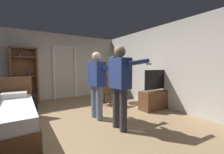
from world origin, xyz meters
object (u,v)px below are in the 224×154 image
object	(u,v)px
side_table	(121,89)
suitcase_dark	(27,104)
wooden_chair	(105,89)
person_blue_shirt	(120,81)
bookshelf	(25,74)
bottle_on_table	(126,80)
tv_flatscreen	(156,97)
person_striped_shirt	(97,80)
suitcase_small	(25,103)
laptop	(121,82)

from	to	relation	value
side_table	suitcase_dark	bearing A→B (deg)	169.24
side_table	wooden_chair	size ratio (longest dim) A/B	0.71
side_table	person_blue_shirt	distance (m)	2.26
bookshelf	suitcase_dark	size ratio (longest dim) A/B	3.83
bottle_on_table	suitcase_dark	xyz separation A→B (m)	(-3.05, 0.63, -0.56)
tv_flatscreen	person_striped_shirt	size ratio (longest dim) A/B	0.73
side_table	suitcase_small	world-z (taller)	side_table
bottle_on_table	person_striped_shirt	xyz separation A→B (m)	(-1.59, -0.89, 0.16)
bookshelf	side_table	bearing A→B (deg)	-29.70
suitcase_small	suitcase_dark	bearing A→B (deg)	-75.62
tv_flatscreen	suitcase_small	size ratio (longest dim) A/B	1.94
laptop	person_striped_shirt	distance (m)	1.70
side_table	laptop	xyz separation A→B (m)	(-0.04, -0.04, 0.28)
bookshelf	laptop	world-z (taller)	bookshelf
tv_flatscreen	person_striped_shirt	bearing A→B (deg)	172.90
tv_flatscreen	laptop	bearing A→B (deg)	112.72
tv_flatscreen	suitcase_dark	size ratio (longest dim) A/B	2.36
person_striped_shirt	bookshelf	bearing A→B (deg)	118.99
laptop	person_blue_shirt	world-z (taller)	person_blue_shirt
laptop	person_blue_shirt	bearing A→B (deg)	-126.60
tv_flatscreen	suitcase_dark	bearing A→B (deg)	152.34
person_blue_shirt	suitcase_small	bearing A→B (deg)	120.15
bottle_on_table	person_blue_shirt	xyz separation A→B (m)	(-1.46, -1.68, 0.20)
bookshelf	suitcase_dark	distance (m)	1.36
suitcase_dark	suitcase_small	size ratio (longest dim) A/B	0.82
wooden_chair	person_striped_shirt	bearing A→B (deg)	-128.03
bookshelf	side_table	size ratio (longest dim) A/B	2.75
side_table	wooden_chair	xyz separation A→B (m)	(-0.67, 0.03, 0.07)
tv_flatscreen	bookshelf	bearing A→B (deg)	139.49
person_striped_shirt	wooden_chair	bearing A→B (deg)	51.97
bookshelf	tv_flatscreen	distance (m)	4.45
bottle_on_table	suitcase_small	xyz separation A→B (m)	(-3.08, 1.11, -0.64)
person_striped_shirt	tv_flatscreen	bearing A→B (deg)	-7.10
bookshelf	laptop	bearing A→B (deg)	-30.68
wooden_chair	person_blue_shirt	world-z (taller)	person_blue_shirt
wooden_chair	person_blue_shirt	xyz separation A→B (m)	(-0.65, -1.79, 0.45)
wooden_chair	person_striped_shirt	xyz separation A→B (m)	(-0.78, -1.00, 0.41)
bookshelf	wooden_chair	world-z (taller)	bookshelf
bottle_on_table	person_striped_shirt	distance (m)	1.83
bookshelf	tv_flatscreen	bearing A→B (deg)	-40.51
bottle_on_table	wooden_chair	world-z (taller)	wooden_chair
bookshelf	side_table	xyz separation A→B (m)	(2.90, -1.66, -0.57)
wooden_chair	suitcase_dark	bearing A→B (deg)	166.84
bottle_on_table	suitcase_dark	world-z (taller)	bottle_on_table
bottle_on_table	tv_flatscreen	bearing A→B (deg)	-74.85
suitcase_dark	suitcase_small	world-z (taller)	suitcase_dark
laptop	suitcase_dark	world-z (taller)	laptop
bookshelf	suitcase_small	size ratio (longest dim) A/B	3.14
person_striped_shirt	suitcase_small	world-z (taller)	person_striped_shirt
person_blue_shirt	person_striped_shirt	size ratio (longest dim) A/B	1.04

